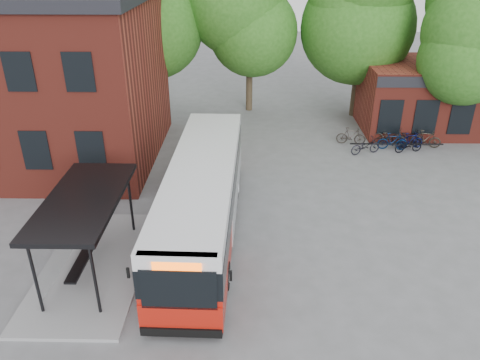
{
  "coord_description": "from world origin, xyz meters",
  "views": [
    {
      "loc": [
        0.96,
        -14.41,
        10.34
      ],
      "look_at": [
        0.65,
        2.1,
        2.0
      ],
      "focal_mm": 35.0,
      "sensor_mm": 36.0,
      "label": 1
    }
  ],
  "objects_px": {
    "bicycle_3": "(392,141)",
    "bicycle_1": "(351,136)",
    "city_bus": "(203,199)",
    "bicycle_7": "(426,139)",
    "bicycle_0": "(365,146)",
    "bicycle_4": "(408,145)",
    "bicycle_6": "(408,136)",
    "bicycle_5": "(410,141)",
    "bicycle_2": "(390,137)",
    "bus_shelter": "(89,234)"
  },
  "relations": [
    {
      "from": "city_bus",
      "to": "bicycle_2",
      "type": "distance_m",
      "value": 13.55
    },
    {
      "from": "city_bus",
      "to": "bicycle_0",
      "type": "xyz_separation_m",
      "value": [
        8.17,
        7.99,
        -1.04
      ]
    },
    {
      "from": "bus_shelter",
      "to": "bicycle_3",
      "type": "distance_m",
      "value": 17.48
    },
    {
      "from": "bicycle_2",
      "to": "bicycle_6",
      "type": "relative_size",
      "value": 1.11
    },
    {
      "from": "bicycle_0",
      "to": "bicycle_5",
      "type": "bearing_deg",
      "value": -92.01
    },
    {
      "from": "bus_shelter",
      "to": "bicycle_0",
      "type": "xyz_separation_m",
      "value": [
        11.9,
        10.41,
        -0.99
      ]
    },
    {
      "from": "bicycle_5",
      "to": "bicycle_6",
      "type": "distance_m",
      "value": 0.69
    },
    {
      "from": "bicycle_1",
      "to": "bicycle_2",
      "type": "bearing_deg",
      "value": -83.16
    },
    {
      "from": "bus_shelter",
      "to": "bicycle_5",
      "type": "xyz_separation_m",
      "value": [
        14.58,
        11.25,
        -0.98
      ]
    },
    {
      "from": "bicycle_7",
      "to": "bicycle_3",
      "type": "bearing_deg",
      "value": 118.48
    },
    {
      "from": "city_bus",
      "to": "bicycle_4",
      "type": "bearing_deg",
      "value": 39.33
    },
    {
      "from": "city_bus",
      "to": "bicycle_1",
      "type": "height_order",
      "value": "city_bus"
    },
    {
      "from": "bus_shelter",
      "to": "bicycle_4",
      "type": "height_order",
      "value": "bus_shelter"
    },
    {
      "from": "city_bus",
      "to": "bicycle_0",
      "type": "distance_m",
      "value": 11.47
    },
    {
      "from": "bicycle_0",
      "to": "bicycle_6",
      "type": "bearing_deg",
      "value": -80.41
    },
    {
      "from": "bicycle_3",
      "to": "bicycle_4",
      "type": "bearing_deg",
      "value": -104.65
    },
    {
      "from": "city_bus",
      "to": "bicycle_2",
      "type": "xyz_separation_m",
      "value": [
        9.84,
        9.27,
        -1.0
      ]
    },
    {
      "from": "bicycle_4",
      "to": "bicycle_6",
      "type": "bearing_deg",
      "value": -27.12
    },
    {
      "from": "bicycle_5",
      "to": "bicycle_7",
      "type": "relative_size",
      "value": 0.93
    },
    {
      "from": "bicycle_5",
      "to": "bicycle_6",
      "type": "height_order",
      "value": "bicycle_5"
    },
    {
      "from": "city_bus",
      "to": "bicycle_6",
      "type": "xyz_separation_m",
      "value": [
        10.92,
        9.51,
        -1.04
      ]
    },
    {
      "from": "bicycle_5",
      "to": "bicycle_6",
      "type": "xyz_separation_m",
      "value": [
        0.07,
        0.68,
        -0.01
      ]
    },
    {
      "from": "bus_shelter",
      "to": "bicycle_3",
      "type": "bearing_deg",
      "value": 39.17
    },
    {
      "from": "bus_shelter",
      "to": "bicycle_1",
      "type": "xyz_separation_m",
      "value": [
        11.37,
        11.8,
        -0.95
      ]
    },
    {
      "from": "bus_shelter",
      "to": "city_bus",
      "type": "height_order",
      "value": "city_bus"
    },
    {
      "from": "bicycle_4",
      "to": "bicycle_3",
      "type": "bearing_deg",
      "value": 54.01
    },
    {
      "from": "bicycle_0",
      "to": "bicycle_2",
      "type": "relative_size",
      "value": 0.92
    },
    {
      "from": "bus_shelter",
      "to": "bicycle_3",
      "type": "xyz_separation_m",
      "value": [
        13.53,
        11.02,
        -0.96
      ]
    },
    {
      "from": "city_bus",
      "to": "bicycle_7",
      "type": "height_order",
      "value": "city_bus"
    },
    {
      "from": "bicycle_7",
      "to": "bicycle_2",
      "type": "bearing_deg",
      "value": 99.36
    },
    {
      "from": "city_bus",
      "to": "bicycle_5",
      "type": "distance_m",
      "value": 14.03
    },
    {
      "from": "bicycle_3",
      "to": "bicycle_0",
      "type": "bearing_deg",
      "value": 118.94
    },
    {
      "from": "bicycle_0",
      "to": "bicycle_4",
      "type": "xyz_separation_m",
      "value": [
        2.43,
        0.27,
        -0.05
      ]
    },
    {
      "from": "city_bus",
      "to": "bicycle_4",
      "type": "height_order",
      "value": "city_bus"
    },
    {
      "from": "bus_shelter",
      "to": "bicycle_4",
      "type": "relative_size",
      "value": 4.42
    },
    {
      "from": "bicycle_3",
      "to": "bicycle_1",
      "type": "bearing_deg",
      "value": 78.48
    },
    {
      "from": "bus_shelter",
      "to": "bicycle_5",
      "type": "distance_m",
      "value": 18.44
    },
    {
      "from": "bicycle_0",
      "to": "bicycle_7",
      "type": "bearing_deg",
      "value": -93.32
    },
    {
      "from": "bicycle_4",
      "to": "bicycle_5",
      "type": "xyz_separation_m",
      "value": [
        0.25,
        0.57,
        0.05
      ]
    },
    {
      "from": "city_bus",
      "to": "bicycle_3",
      "type": "distance_m",
      "value": 13.08
    },
    {
      "from": "bicycle_3",
      "to": "bicycle_7",
      "type": "height_order",
      "value": "bicycle_7"
    },
    {
      "from": "bicycle_5",
      "to": "bicycle_3",
      "type": "bearing_deg",
      "value": 92.47
    },
    {
      "from": "city_bus",
      "to": "bicycle_6",
      "type": "relative_size",
      "value": 6.8
    },
    {
      "from": "bicycle_1",
      "to": "bicycle_5",
      "type": "distance_m",
      "value": 3.26
    },
    {
      "from": "bicycle_6",
      "to": "bicycle_2",
      "type": "bearing_deg",
      "value": 106.95
    },
    {
      "from": "city_bus",
      "to": "bicycle_1",
      "type": "relative_size",
      "value": 7.09
    },
    {
      "from": "bicycle_6",
      "to": "bicycle_3",
      "type": "bearing_deg",
      "value": 133.43
    },
    {
      "from": "bicycle_5",
      "to": "bicycle_1",
      "type": "bearing_deg",
      "value": 70.45
    },
    {
      "from": "bicycle_1",
      "to": "bicycle_5",
      "type": "xyz_separation_m",
      "value": [
        3.21,
        -0.55,
        -0.03
      ]
    },
    {
      "from": "bus_shelter",
      "to": "bicycle_1",
      "type": "distance_m",
      "value": 16.42
    }
  ]
}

